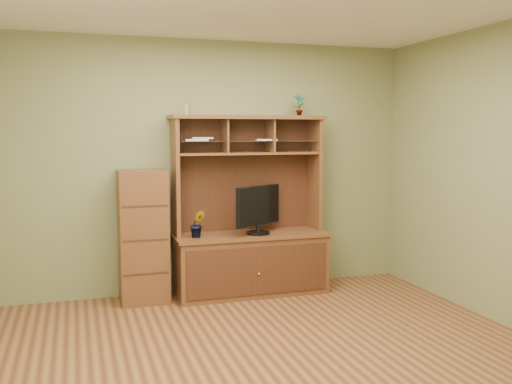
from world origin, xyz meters
name	(u,v)px	position (x,y,z in m)	size (l,w,h in m)	color
room	(269,183)	(0.00, 0.00, 1.35)	(4.54, 4.04, 2.74)	#522C17
media_hutch	(250,245)	(0.38, 1.73, 0.52)	(1.66, 0.61, 1.90)	#4D2D16
monitor	(258,209)	(0.45, 1.65, 0.92)	(0.58, 0.38, 0.51)	black
orchid_plant	(198,224)	(-0.21, 1.65, 0.79)	(0.16, 0.13, 0.28)	#30591E
top_plant	(299,105)	(0.96, 1.80, 2.02)	(0.12, 0.08, 0.24)	#2A5F21
reed_diffuser	(186,104)	(-0.28, 1.80, 2.01)	(0.06, 0.06, 0.29)	silver
magazines	(221,139)	(0.09, 1.81, 1.65)	(1.01, 0.21, 0.04)	#ABABB0
side_cabinet	(143,236)	(-0.75, 1.76, 0.67)	(0.48, 0.44, 1.35)	#4D2D16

